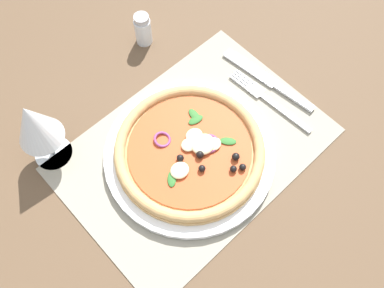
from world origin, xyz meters
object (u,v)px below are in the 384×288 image
(fork, at_px, (266,98))
(wine_glass, at_px, (34,125))
(plate, at_px, (190,154))
(pizza, at_px, (190,150))
(knife, at_px, (267,79))
(pepper_shaker, at_px, (143,29))

(fork, xyz_separation_m, wine_glass, (-0.35, 0.17, 0.09))
(plate, distance_m, pizza, 0.02)
(pizza, relative_size, fork, 1.39)
(fork, bearing_deg, knife, -53.40)
(plate, bearing_deg, pepper_shaker, 66.43)
(knife, bearing_deg, pepper_shaker, 18.25)
(wine_glass, bearing_deg, pizza, -44.73)
(knife, bearing_deg, pizza, 88.25)
(wine_glass, distance_m, pepper_shaker, 0.29)
(fork, bearing_deg, pepper_shaker, 12.56)
(fork, distance_m, pepper_shaker, 0.27)
(plate, bearing_deg, knife, 4.30)
(knife, xyz_separation_m, wine_glass, (-0.38, 0.15, 0.09))
(pepper_shaker, bearing_deg, pizza, -113.46)
(pizza, height_order, wine_glass, wine_glass)
(fork, xyz_separation_m, knife, (0.03, 0.03, 0.00))
(pizza, bearing_deg, fork, -3.28)
(plate, bearing_deg, wine_glass, 135.27)
(plate, relative_size, knife, 1.44)
(plate, height_order, pizza, pizza)
(pizza, xyz_separation_m, pepper_shaker, (0.11, 0.25, 0.00))
(knife, height_order, pepper_shaker, pepper_shaker)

